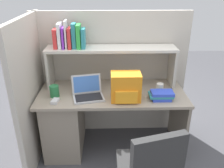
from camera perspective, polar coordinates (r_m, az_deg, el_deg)
The scene contains 12 objects.
ground_plane at distance 3.00m, azimuth -0.03°, elevation -14.55°, with size 8.00×8.00×0.00m, color #4C4C51.
desk at distance 2.78m, azimuth -8.15°, elevation -8.05°, with size 1.60×0.70×0.73m.
cubicle_partition_rear at distance 2.93m, azimuth -0.23°, elevation 2.13°, with size 1.84×0.05×1.55m, color #BCB5A8.
cubicle_partition_left at distance 2.66m, azimuth -18.65°, elevation -1.68°, with size 0.05×1.06×1.55m, color #BCB5A8.
overhead_hutch at distance 2.66m, azimuth -0.15°, elevation 6.79°, with size 1.44×0.28×0.45m.
reference_books_on_shelf at distance 2.63m, azimuth -10.11°, elevation 11.17°, with size 0.34×0.19×0.29m.
laptop at distance 2.49m, azimuth -5.86°, elevation -2.06°, with size 0.36×0.32×0.22m.
backpack at distance 2.39m, azimuth 3.34°, elevation -0.78°, with size 0.30×0.23×0.29m.
computer_mouse at distance 2.45m, azimuth -13.56°, elevation -4.03°, with size 0.06×0.10×0.03m, color silver.
paper_cup at distance 2.62m, azimuth 11.43°, elevation -0.98°, with size 0.08×0.08×0.11m, color white.
snack_canister at distance 2.56m, azimuth -13.72°, elevation -1.70°, with size 0.10×0.10×0.12m, color #26723F.
desk_book_stack at distance 2.49m, azimuth 11.82°, elevation -2.65°, with size 0.25×0.16×0.09m.
Camera 1 is at (-0.06, -2.33, 1.89)m, focal length 37.92 mm.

